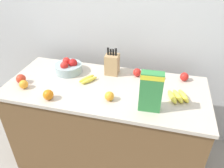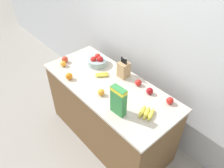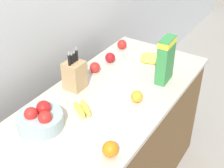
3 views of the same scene
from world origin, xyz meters
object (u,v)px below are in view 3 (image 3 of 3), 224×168
Objects in this scene: cereal_box at (166,58)px; banana_bunch_left at (83,109)px; orange_front_right at (110,149)px; apple_leftmost at (110,58)px; knife_block at (74,75)px; apple_front at (122,44)px; orange_near_bowl at (137,96)px; fruit_bowl at (40,119)px; apple_rear at (95,67)px; banana_bunch_right at (152,58)px.

cereal_box is 0.65m from banana_bunch_left.
apple_leftmost is at bearing 32.87° from orange_front_right.
knife_block is 0.66m from apple_front.
apple_leftmost is 0.53m from orange_near_bowl.
banana_bunch_left is at bearing -132.21° from knife_block.
cereal_box is 0.57m from apple_front.
fruit_bowl reaches higher than banana_bunch_left.
knife_block is 0.43m from orange_near_bowl.
fruit_bowl is 1.41× the size of banana_bunch_left.
banana_bunch_left is at bearing -154.08° from apple_rear.
fruit_bowl reaches higher than apple_leftmost.
banana_bunch_right is 0.32m from apple_leftmost.
banana_bunch_left is 0.46m from apple_rear.
cereal_box is 1.22× the size of fruit_bowl.
orange_near_bowl is at bearing -141.80° from apple_front.
apple_front is 1.01× the size of apple_rear.
apple_front is at bearing 3.14° from knife_block.
knife_block is 3.78× the size of apple_rear.
knife_block is 0.65m from orange_front_right.
banana_bunch_left is 0.86× the size of banana_bunch_right.
orange_front_right is at bearing -177.75° from cereal_box.
apple_rear reaches higher than banana_bunch_left.
fruit_bowl is 0.59m from orange_near_bowl.
cereal_box is 3.77× the size of orange_front_right.
cereal_box is at bearing -137.63° from banana_bunch_right.
cereal_box is at bearing -24.51° from banana_bunch_left.
orange_near_bowl is at bearing 170.43° from cereal_box.
cereal_box is 0.32m from banana_bunch_right.
orange_front_right reaches higher than apple_front.
apple_front reaches higher than orange_near_bowl.
knife_block is at bearing 47.79° from banana_bunch_left.
knife_block is at bearing 101.69° from orange_near_bowl.
apple_front is (0.05, 0.30, 0.02)m from banana_bunch_right.
fruit_bowl is 3.08× the size of orange_front_right.
apple_leftmost is 1.01× the size of orange_near_bowl.
apple_front is at bearing 59.09° from cereal_box.
banana_bunch_right is at bearing 16.28° from orange_near_bowl.
apple_front is 0.92× the size of orange_front_right.
banana_bunch_right is at bearing -10.36° from fruit_bowl.
banana_bunch_right is 0.30m from apple_front.
apple_front is (1.06, 0.11, -0.01)m from fruit_bowl.
orange_near_bowl is at bearing -128.99° from apple_leftmost.
cereal_box is at bearing -48.53° from knife_block.
apple_front and apple_rear have the same top height.
apple_rear is at bearing 106.39° from cereal_box.
fruit_bowl reaches higher than apple_rear.
orange_front_right reaches higher than orange_near_bowl.
apple_front and apple_leftmost have the same top height.
cereal_box is at bearing -6.71° from orange_near_bowl.
cereal_box is 4.18× the size of orange_near_bowl.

